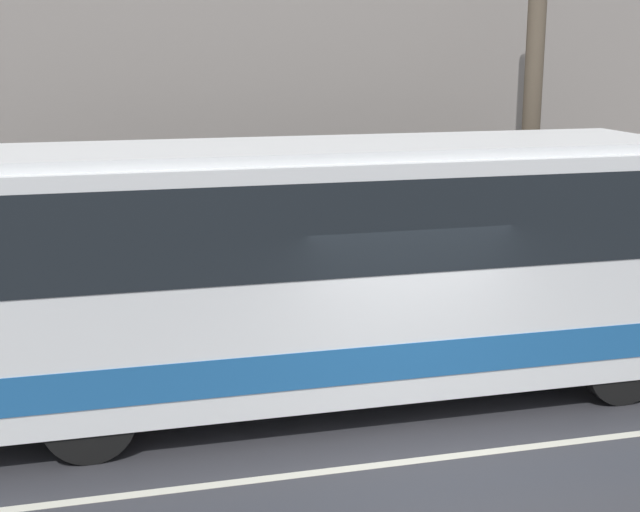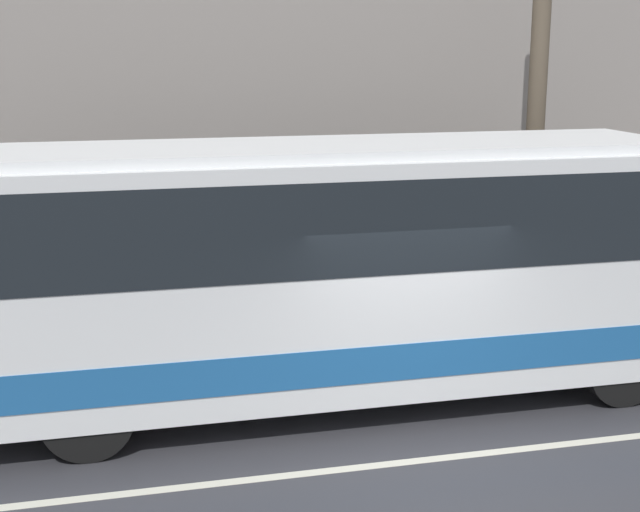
% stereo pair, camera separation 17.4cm
% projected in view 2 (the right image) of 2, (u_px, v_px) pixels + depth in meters
% --- Properties ---
extents(ground_plane, '(60.00, 60.00, 0.00)m').
position_uv_depth(ground_plane, '(429.00, 460.00, 10.09)').
color(ground_plane, '#333338').
extents(sidewalk, '(60.00, 2.60, 0.15)m').
position_uv_depth(sidewalk, '(320.00, 318.00, 15.09)').
color(sidewalk, gray).
rests_on(sidewalk, ground_plane).
extents(building_facade, '(60.00, 0.35, 10.78)m').
position_uv_depth(building_facade, '(300.00, 9.00, 15.28)').
color(building_facade, gray).
rests_on(building_facade, ground_plane).
extents(lane_stripe, '(54.00, 0.14, 0.01)m').
position_uv_depth(lane_stripe, '(429.00, 459.00, 10.09)').
color(lane_stripe, beige).
rests_on(lane_stripe, ground_plane).
extents(transit_bus, '(10.75, 2.50, 3.39)m').
position_uv_depth(transit_bus, '(321.00, 260.00, 11.39)').
color(transit_bus, white).
rests_on(transit_bus, ground_plane).
extents(utility_pole_near, '(0.30, 0.30, 6.58)m').
position_uv_depth(utility_pole_near, '(536.00, 116.00, 14.76)').
color(utility_pole_near, brown).
rests_on(utility_pole_near, sidewalk).
extents(pedestrian_waiting, '(0.36, 0.36, 1.55)m').
position_uv_depth(pedestrian_waiting, '(141.00, 280.00, 14.46)').
color(pedestrian_waiting, maroon).
rests_on(pedestrian_waiting, sidewalk).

